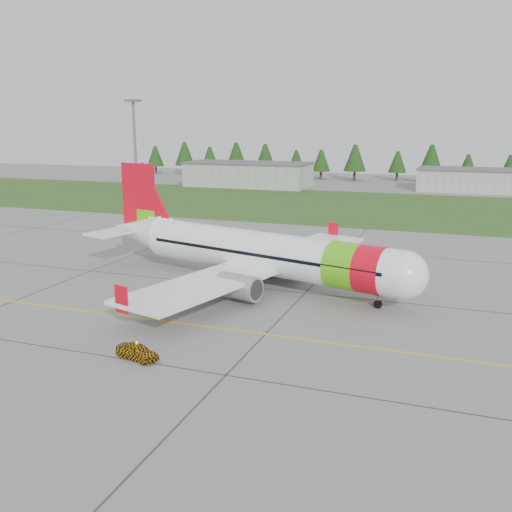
% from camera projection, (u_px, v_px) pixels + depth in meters
% --- Properties ---
extents(ground, '(320.00, 320.00, 0.00)m').
position_uv_depth(ground, '(98.00, 355.00, 40.96)').
color(ground, gray).
rests_on(ground, ground).
extents(aircraft, '(38.06, 35.87, 11.77)m').
position_uv_depth(aircraft, '(258.00, 253.00, 58.03)').
color(aircraft, white).
rests_on(aircraft, ground).
extents(follow_me_car, '(1.43, 1.58, 3.36)m').
position_uv_depth(follow_me_car, '(136.00, 337.00, 39.86)').
color(follow_me_car, '#D0900B').
rests_on(follow_me_car, ground).
extents(service_van, '(1.73, 1.66, 4.34)m').
position_uv_depth(service_van, '(148.00, 207.00, 98.33)').
color(service_van, white).
rests_on(service_van, ground).
extents(grass_strip, '(320.00, 50.00, 0.03)m').
position_uv_depth(grass_strip, '(337.00, 205.00, 116.04)').
color(grass_strip, '#30561E').
rests_on(grass_strip, ground).
extents(taxi_guideline, '(120.00, 0.25, 0.02)m').
position_uv_depth(taxi_guideline, '(154.00, 320.00, 48.28)').
color(taxi_guideline, gold).
rests_on(taxi_guideline, ground).
extents(hangar_west, '(32.00, 14.00, 6.00)m').
position_uv_depth(hangar_west, '(248.00, 175.00, 150.97)').
color(hangar_west, '#A8A8A3').
rests_on(hangar_west, ground).
extents(hangar_east, '(24.00, 12.00, 5.20)m').
position_uv_depth(hangar_east, '(469.00, 181.00, 140.10)').
color(hangar_east, '#A8A8A3').
rests_on(hangar_east, ground).
extents(floodlight_mast, '(0.50, 0.50, 20.00)m').
position_uv_depth(floodlight_mast, '(136.00, 159.00, 102.44)').
color(floodlight_mast, slate).
rests_on(floodlight_mast, ground).
extents(treeline, '(160.00, 8.00, 10.00)m').
position_uv_depth(treeline, '(378.00, 163.00, 166.18)').
color(treeline, '#1C3F14').
rests_on(treeline, ground).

